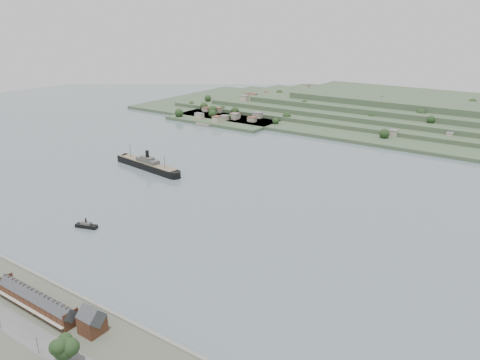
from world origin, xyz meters
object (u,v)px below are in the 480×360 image
Objects in this scene: steamship at (145,164)px; tugboat at (86,225)px; terrace_row at (36,301)px; gabled_building at (92,321)px; fig_tree at (64,348)px.

steamship reaches higher than tugboat.
terrace_row is 37.74m from gabled_building.
tugboat is at bearing 128.39° from terrace_row.
fig_tree is at bearing -41.30° from tugboat.
gabled_building reaches higher than fig_tree.
gabled_building is at bearing 6.12° from terrace_row.
fig_tree is (45.19, -16.18, 3.55)m from terrace_row.
gabled_building reaches higher than terrace_row.
fig_tree is at bearing -19.70° from terrace_row.
terrace_row is 3.35× the size of tugboat.
terrace_row is 98.88m from tugboat.
steamship is (-124.86, 196.79, -2.72)m from terrace_row.
steamship is at bearing 118.02° from tugboat.
fig_tree is (170.06, -212.97, 6.27)m from steamship.
steamship reaches higher than fig_tree.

